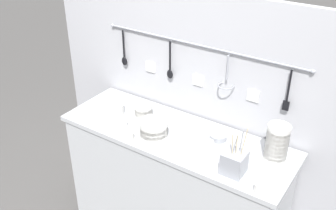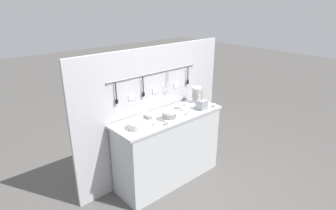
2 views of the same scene
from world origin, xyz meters
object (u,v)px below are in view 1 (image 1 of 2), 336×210
(cup_centre, at_px, (129,136))
(cup_edge_far, at_px, (209,145))
(bowl_stack_tall_left, at_px, (143,111))
(bowl_stack_back_corner, at_px, (154,129))
(plate_stack, at_px, (107,109))
(cutlery_caddy, at_px, (234,162))
(bowl_stack_short_front, at_px, (277,143))
(cup_by_caddy, at_px, (259,188))
(cup_edge_near, at_px, (123,124))
(steel_mixing_bowl, at_px, (218,137))
(cup_mid_row, at_px, (238,144))
(cup_front_right, at_px, (188,153))
(cup_back_left, at_px, (203,131))

(cup_centre, bearing_deg, cup_edge_far, 23.13)
(bowl_stack_tall_left, bearing_deg, bowl_stack_back_corner, -38.91)
(plate_stack, relative_size, cutlery_caddy, 0.77)
(bowl_stack_short_front, distance_m, plate_stack, 1.09)
(bowl_stack_tall_left, bearing_deg, cup_centre, -71.33)
(cup_by_caddy, height_order, cup_edge_near, same)
(plate_stack, xyz_separation_m, cup_by_caddy, (1.11, -0.15, -0.01))
(steel_mixing_bowl, xyz_separation_m, cup_mid_row, (0.13, -0.01, 0.01))
(cup_front_right, relative_size, cup_mid_row, 1.00)
(cup_by_caddy, height_order, cup_centre, same)
(bowl_stack_short_front, distance_m, cup_edge_far, 0.37)
(bowl_stack_tall_left, height_order, steel_mixing_bowl, bowl_stack_tall_left)
(cup_front_right, bearing_deg, cup_mid_row, 50.58)
(cup_mid_row, bearing_deg, cup_back_left, 177.99)
(cup_mid_row, bearing_deg, bowl_stack_tall_left, -177.18)
(cup_by_caddy, bearing_deg, steel_mixing_bowl, 142.09)
(plate_stack, relative_size, cup_front_right, 4.21)
(plate_stack, bearing_deg, cup_edge_far, 2.79)
(bowl_stack_tall_left, height_order, cup_front_right, bowl_stack_tall_left)
(bowl_stack_short_front, bearing_deg, plate_stack, -172.64)
(cup_mid_row, bearing_deg, cup_edge_far, -142.90)
(cup_mid_row, distance_m, cup_back_left, 0.23)
(steel_mixing_bowl, bearing_deg, cup_by_caddy, -37.91)
(cutlery_caddy, height_order, cup_centre, cutlery_caddy)
(plate_stack, bearing_deg, cup_back_left, 12.70)
(steel_mixing_bowl, distance_m, cup_edge_far, 0.11)
(cup_centre, relative_size, cup_back_left, 1.00)
(cup_mid_row, bearing_deg, cup_centre, -153.26)
(bowl_stack_tall_left, xyz_separation_m, bowl_stack_short_front, (0.86, 0.04, 0.06))
(bowl_stack_short_front, xyz_separation_m, cup_back_left, (-0.45, 0.00, -0.09))
(cutlery_caddy, bearing_deg, bowl_stack_back_corner, 176.62)
(cutlery_caddy, bearing_deg, cup_edge_far, 150.15)
(bowl_stack_tall_left, distance_m, cup_mid_row, 0.65)
(bowl_stack_tall_left, relative_size, cup_edge_far, 2.24)
(cup_centre, distance_m, cup_edge_far, 0.47)
(bowl_stack_back_corner, distance_m, cutlery_caddy, 0.53)
(cup_centre, bearing_deg, steel_mixing_bowl, 33.99)
(steel_mixing_bowl, bearing_deg, cup_edge_far, -91.23)
(steel_mixing_bowl, relative_size, cup_edge_near, 1.96)
(plate_stack, relative_size, cup_by_caddy, 4.21)
(plate_stack, bearing_deg, bowl_stack_back_corner, -7.27)
(cup_back_left, bearing_deg, cup_centre, -138.76)
(cup_mid_row, height_order, cup_edge_far, same)
(cup_centre, bearing_deg, cup_edge_near, 144.19)
(bowl_stack_short_front, distance_m, cup_edge_near, 0.92)
(cup_centre, xyz_separation_m, cup_edge_near, (-0.12, 0.08, 0.00))
(cup_edge_far, xyz_separation_m, cup_back_left, (-0.10, 0.11, 0.00))
(bowl_stack_back_corner, height_order, plate_stack, bowl_stack_back_corner)
(bowl_stack_tall_left, xyz_separation_m, cup_centre, (0.08, -0.25, -0.02))
(bowl_stack_tall_left, bearing_deg, bowl_stack_short_front, 2.43)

